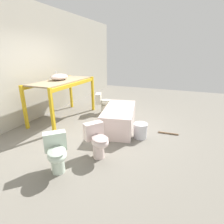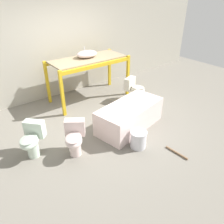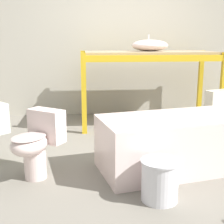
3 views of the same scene
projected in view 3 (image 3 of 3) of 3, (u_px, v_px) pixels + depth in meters
ground_plane at (129, 151)px, 3.77m from camera, size 12.00×12.00×0.00m
warehouse_wall_rear at (113, 22)px, 5.36m from camera, size 10.80×0.08×3.20m
shelving_rack at (149, 62)px, 4.78m from camera, size 2.09×0.94×1.14m
sink_basin at (150, 45)px, 4.81m from camera, size 0.57×0.41×0.26m
bathtub_main at (177, 139)px, 3.20m from camera, size 1.68×1.03×0.55m
toilet_near at (36, 142)px, 2.98m from camera, size 0.57×0.62×0.64m
bucket_white at (160, 179)px, 2.57m from camera, size 0.32×0.32×0.35m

